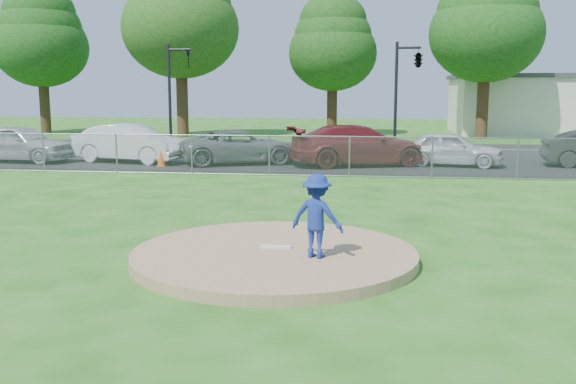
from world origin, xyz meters
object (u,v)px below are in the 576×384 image
traffic_cone (161,158)px  traffic_signal_center (416,61)px  parked_car_silver (19,143)px  traffic_signal_left (174,87)px  parked_car_gray (241,147)px  tree_center (333,42)px  parked_car_white (130,143)px  parked_car_pearl (451,149)px  pitcher (317,216)px  tree_left (180,13)px  parked_car_darkred (359,145)px  commercial_building (567,104)px  tree_far_left (41,35)px  tree_right (487,20)px

traffic_cone → traffic_signal_center: bearing=35.3°
parked_car_silver → traffic_signal_left: bearing=-31.0°
parked_car_silver → parked_car_gray: (9.95, 0.57, -0.11)m
tree_center → parked_car_silver: bearing=-124.1°
parked_car_white → parked_car_pearl: size_ratio=1.19×
traffic_signal_left → pitcher: size_ratio=3.69×
parked_car_silver → pitcher: bearing=-131.5°
tree_center → traffic_cone: bearing=-106.8°
traffic_signal_left → parked_car_gray: (4.91, -6.33, -2.63)m
tree_left → traffic_signal_left: 10.48m
traffic_signal_center → parked_car_darkred: 7.88m
commercial_building → traffic_signal_left: size_ratio=2.93×
traffic_signal_center → pitcher: traffic_signal_center is taller
parked_car_white → parked_car_gray: bearing=-76.0°
pitcher → traffic_cone: size_ratio=2.11×
tree_left → parked_car_pearl: (16.15, -15.02, -7.50)m
traffic_cone → parked_car_white: bearing=144.5°
parked_car_darkred → parked_car_pearl: 3.88m
parked_car_darkred → tree_center: bearing=-11.6°
pitcher → tree_left: bearing=-51.6°
commercial_building → parked_car_white: 33.49m
tree_center → parked_car_pearl: (6.15, -18.02, -5.73)m
tree_center → traffic_signal_center: (4.97, -12.00, -1.86)m
tree_far_left → traffic_cone: 24.95m
tree_right → traffic_signal_left: tree_right is taller
traffic_signal_center → parked_car_white: bearing=-153.4°
tree_left → traffic_signal_center: size_ratio=2.24×
traffic_signal_center → tree_center: bearing=112.5°
traffic_signal_center → parked_car_darkred: bearing=-112.8°
commercial_building → tree_far_left: size_ratio=1.53×
commercial_building → pitcher: bearing=-111.6°
tree_far_left → parked_car_pearl: size_ratio=2.52×
tree_far_left → pitcher: tree_far_left is taller
commercial_building → parked_car_pearl: size_ratio=3.85×
tree_center → tree_right: bearing=-11.3°
traffic_signal_left → parked_car_silver: size_ratio=1.15×
commercial_building → traffic_cone: size_ratio=22.74×
tree_far_left → traffic_signal_center: bearing=-23.0°
tree_right → parked_car_gray: tree_right is taller
commercial_building → tree_right: size_ratio=1.41×
tree_center → parked_car_pearl: 19.89m
tree_right → parked_car_silver: 29.19m
tree_far_left → parked_car_gray: tree_far_left is taller
traffic_cone → parked_car_white: parked_car_white is taller
tree_left → tree_center: (10.00, 3.00, -1.77)m
tree_right → traffic_signal_left: size_ratio=2.08×
parked_car_white → parked_car_gray: 5.00m
tree_far_left → traffic_signal_left: tree_far_left is taller
commercial_building → parked_car_darkred: bearing=-123.3°
commercial_building → parked_car_pearl: (-10.85, -22.02, -1.42)m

